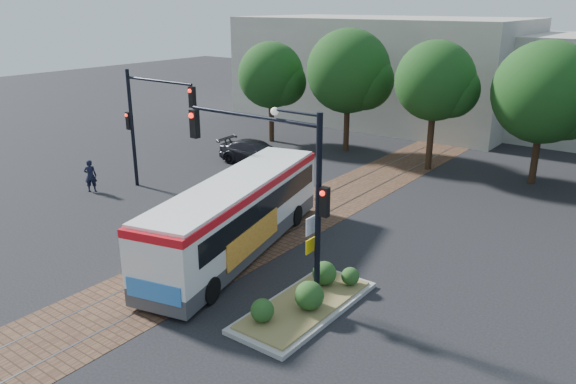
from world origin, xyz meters
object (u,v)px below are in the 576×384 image
object	(u,v)px
signal_pole_main	(284,175)
parked_car	(256,153)
officer	(90,176)
signal_pole_left	(145,115)
city_bus	(237,212)
traffic_island	(307,299)

from	to	relation	value
signal_pole_main	parked_car	xyz separation A→B (m)	(-10.94, 11.66, -3.47)
signal_pole_main	officer	bearing A→B (deg)	169.12
signal_pole_main	signal_pole_left	size ratio (longest dim) A/B	1.00
city_bus	traffic_island	xyz separation A→B (m)	(4.58, -1.92, -1.26)
officer	parked_car	distance (m)	9.54
traffic_island	signal_pole_left	distance (m)	14.50
signal_pole_left	parked_car	distance (m)	7.67
city_bus	traffic_island	distance (m)	5.12
city_bus	traffic_island	bearing A→B (deg)	-36.50
city_bus	signal_pole_main	size ratio (longest dim) A/B	1.81
signal_pole_left	officer	bearing A→B (deg)	-136.29
traffic_island	parked_car	size ratio (longest dim) A/B	1.09
city_bus	signal_pole_left	world-z (taller)	signal_pole_left
traffic_island	officer	world-z (taller)	officer
signal_pole_left	parked_car	size ratio (longest dim) A/B	1.26
signal_pole_main	parked_car	world-z (taller)	signal_pole_main
traffic_island	officer	xyz separation A→B (m)	(-15.32, 2.85, 0.50)
signal_pole_left	officer	xyz separation A→B (m)	(-2.14, -2.04, -3.03)
officer	parked_car	xyz separation A→B (m)	(3.43, 8.90, -0.14)
signal_pole_left	city_bus	bearing A→B (deg)	-19.09
city_bus	signal_pole_left	bearing A→B (deg)	147.11
traffic_island	signal_pole_left	bearing A→B (deg)	159.64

